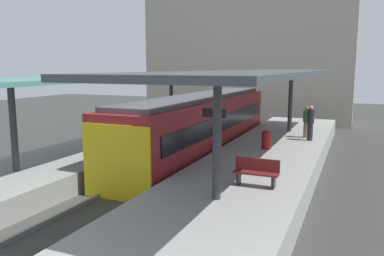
{
  "coord_description": "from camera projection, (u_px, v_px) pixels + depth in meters",
  "views": [
    {
      "loc": [
        7.27,
        -14.77,
        4.67
      ],
      "look_at": [
        0.33,
        1.48,
        1.89
      ],
      "focal_mm": 36.11,
      "sensor_mm": 36.0,
      "label": 1
    }
  ],
  "objects": [
    {
      "name": "platform_left",
      "position": [
        100.0,
        156.0,
        18.36
      ],
      "size": [
        4.4,
        28.0,
        1.0
      ],
      "primitive_type": "cube",
      "color": "#9E9E99",
      "rests_on": "ground_plane"
    },
    {
      "name": "litter_bin",
      "position": [
        266.0,
        140.0,
        17.49
      ],
      "size": [
        0.44,
        0.44,
        0.8
      ],
      "primitive_type": "cylinder",
      "color": "maroon",
      "rests_on": "platform_right"
    },
    {
      "name": "track_ballast",
      "position": [
        172.0,
        172.0,
        16.95
      ],
      "size": [
        3.2,
        28.0,
        0.2
      ],
      "primitive_type": "cube",
      "color": "#423F3D",
      "rests_on": "ground_plane"
    },
    {
      "name": "platform_sign",
      "position": [
        214.0,
        125.0,
        13.91
      ],
      "size": [
        0.9,
        0.08,
        2.21
      ],
      "color": "#262628",
      "rests_on": "platform_right"
    },
    {
      "name": "commuter_train",
      "position": [
        200.0,
        125.0,
        19.73
      ],
      "size": [
        2.78,
        15.18,
        3.1
      ],
      "color": "maroon",
      "rests_on": "track_ballast"
    },
    {
      "name": "canopy_left",
      "position": [
        115.0,
        78.0,
        19.07
      ],
      "size": [
        4.18,
        21.0,
        3.26
      ],
      "color": "#333335",
      "rests_on": "platform_left"
    },
    {
      "name": "platform_right",
      "position": [
        257.0,
        173.0,
        15.42
      ],
      "size": [
        4.4,
        28.0,
        1.0
      ],
      "primitive_type": "cube",
      "color": "#9E9E99",
      "rests_on": "ground_plane"
    },
    {
      "name": "rail_near_side",
      "position": [
        157.0,
        167.0,
        17.2
      ],
      "size": [
        0.08,
        28.0,
        0.14
      ],
      "primitive_type": "cube",
      "color": "slate",
      "rests_on": "track_ballast"
    },
    {
      "name": "platform_bench",
      "position": [
        256.0,
        171.0,
        12.0
      ],
      "size": [
        1.4,
        0.41,
        0.86
      ],
      "color": "black",
      "rests_on": "platform_right"
    },
    {
      "name": "rail_far_side",
      "position": [
        187.0,
        170.0,
        16.65
      ],
      "size": [
        0.08,
        28.0,
        0.14
      ],
      "primitive_type": "cube",
      "color": "slate",
      "rests_on": "track_ballast"
    },
    {
      "name": "passenger_mid_platform",
      "position": [
        310.0,
        122.0,
        19.45
      ],
      "size": [
        0.36,
        0.36,
        1.78
      ],
      "color": "#232328",
      "rests_on": "platform_right"
    },
    {
      "name": "canopy_right",
      "position": [
        268.0,
        74.0,
        16.08
      ],
      "size": [
        4.18,
        21.0,
        3.54
      ],
      "color": "#333335",
      "rests_on": "platform_right"
    },
    {
      "name": "station_building_backdrop",
      "position": [
        249.0,
        58.0,
        35.04
      ],
      "size": [
        18.0,
        6.0,
        11.0
      ],
      "primitive_type": "cube",
      "color": "#A89E8E",
      "rests_on": "ground_plane"
    },
    {
      "name": "ground_plane",
      "position": [
        172.0,
        175.0,
        16.97
      ],
      "size": [
        80.0,
        80.0,
        0.0
      ],
      "primitive_type": "plane",
      "color": "#383835"
    },
    {
      "name": "passenger_near_bench",
      "position": [
        306.0,
        121.0,
        20.26
      ],
      "size": [
        0.36,
        0.36,
        1.65
      ],
      "color": "#998460",
      "rests_on": "platform_right"
    }
  ]
}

